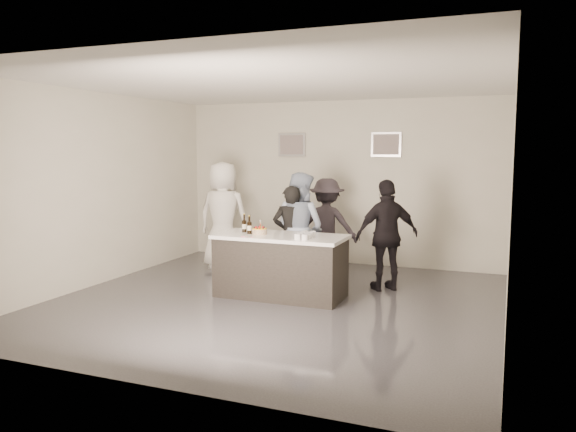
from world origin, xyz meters
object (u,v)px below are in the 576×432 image
object	(u,v)px
person_guest_left	(223,215)
person_guest_right	(387,235)
cake	(260,232)
person_guest_back	(327,225)
person_main_blue	(300,228)
beer_bottle_b	(249,225)
person_main_black	(291,236)
bar_counter	(281,266)
beer_bottle_a	(244,223)

from	to	relation	value
person_guest_left	person_guest_right	world-z (taller)	person_guest_left
cake	person_guest_back	world-z (taller)	person_guest_back
person_main_blue	cake	bearing A→B (deg)	96.81
cake	person_main_blue	size ratio (longest dim) A/B	0.12
person_guest_back	beer_bottle_b	bearing A→B (deg)	64.48
person_main_black	person_main_blue	xyz separation A→B (m)	(0.08, 0.18, 0.10)
beer_bottle_b	person_main_black	bearing A→B (deg)	66.41
person_guest_back	person_main_black	bearing A→B (deg)	70.01
person_guest_back	person_guest_right	bearing A→B (deg)	134.39
cake	person_guest_left	size ratio (longest dim) A/B	0.11
bar_counter	person_guest_back	bearing A→B (deg)	87.12
person_main_black	person_guest_back	xyz separation A→B (m)	(0.21, 1.15, 0.03)
bar_counter	person_main_blue	size ratio (longest dim) A/B	1.06
beer_bottle_b	person_guest_left	distance (m)	1.95
person_guest_right	person_guest_back	distance (m)	1.54
person_guest_right	bar_counter	bearing A→B (deg)	0.25
person_guest_right	person_guest_back	world-z (taller)	person_guest_right
beer_bottle_a	person_guest_back	bearing A→B (deg)	68.94
bar_counter	person_guest_left	world-z (taller)	person_guest_left
beer_bottle_a	person_guest_right	size ratio (longest dim) A/B	0.16
beer_bottle_a	person_guest_left	size ratio (longest dim) A/B	0.14
person_main_blue	person_main_black	bearing A→B (deg)	87.66
beer_bottle_a	person_guest_left	distance (m)	1.77
beer_bottle_a	beer_bottle_b	bearing A→B (deg)	-40.46
person_guest_right	person_guest_back	size ratio (longest dim) A/B	1.03
beer_bottle_b	person_main_blue	bearing A→B (deg)	66.17
person_guest_left	person_main_black	bearing A→B (deg)	151.22
person_guest_left	person_guest_right	size ratio (longest dim) A/B	1.14
person_main_blue	person_guest_left	size ratio (longest dim) A/B	0.93
person_main_blue	beer_bottle_b	bearing A→B (deg)	88.67
person_guest_left	person_guest_right	xyz separation A→B (m)	(3.03, -0.49, -0.11)
cake	person_guest_back	size ratio (longest dim) A/B	0.13
beer_bottle_b	person_guest_back	bearing A→B (deg)	73.99
person_guest_left	beer_bottle_b	bearing A→B (deg)	125.30
person_guest_left	beer_bottle_a	bearing A→B (deg)	124.21
person_main_blue	person_guest_back	world-z (taller)	person_main_blue
cake	beer_bottle_b	distance (m)	0.18
beer_bottle_a	bar_counter	bearing A→B (deg)	-5.36
beer_bottle_b	person_guest_left	bearing A→B (deg)	129.22
person_main_blue	person_guest_right	size ratio (longest dim) A/B	1.05
bar_counter	person_guest_right	distance (m)	1.69
person_guest_right	person_guest_left	bearing A→B (deg)	-44.51
bar_counter	person_guest_left	bearing A→B (deg)	139.51
beer_bottle_a	person_guest_back	xyz separation A→B (m)	(0.70, 1.81, -0.22)
person_main_black	person_guest_right	size ratio (longest dim) A/B	0.93
beer_bottle_b	bar_counter	bearing A→B (deg)	8.04
cake	person_main_blue	world-z (taller)	person_main_blue
person_main_black	person_guest_left	bearing A→B (deg)	-44.97
bar_counter	person_guest_back	distance (m)	1.90
person_guest_back	bar_counter	bearing A→B (deg)	77.62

